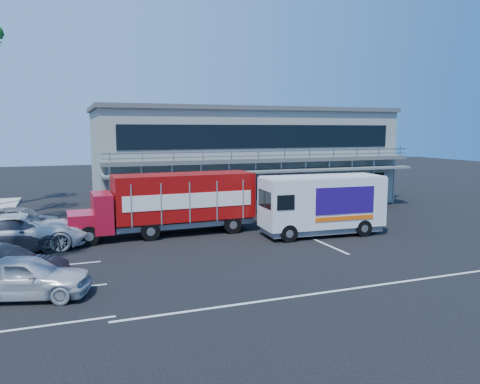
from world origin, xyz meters
name	(u,v)px	position (x,y,z in m)	size (l,w,h in m)	color
ground	(290,248)	(0.00, 0.00, 0.00)	(120.00, 120.00, 0.00)	black
building	(240,155)	(3.00, 14.94, 3.66)	(22.40, 12.00, 7.30)	gray
red_truck	(172,202)	(-4.68, 4.99, 1.81)	(9.84, 2.57, 3.30)	#A00C20
white_van	(322,204)	(2.87, 2.00, 1.71)	(6.70, 2.62, 3.22)	silver
parked_car_a	(24,277)	(-11.47, -2.89, 0.74)	(1.76, 4.36, 1.49)	silver
parked_car_c	(22,231)	(-12.06, 4.40, 0.85)	(2.81, 6.09, 1.69)	silver
parked_car_d	(12,235)	(-12.50, 4.09, 0.78)	(2.20, 5.40, 1.57)	#2D303C
parked_car_e	(20,219)	(-12.50, 8.49, 0.73)	(1.73, 4.30, 1.47)	slate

